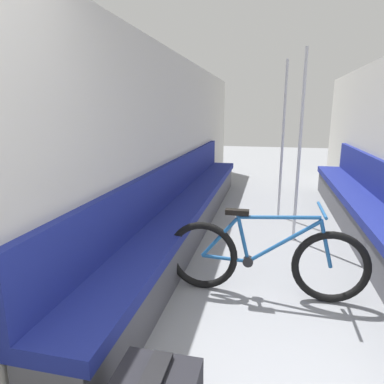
# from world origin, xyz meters

# --- Properties ---
(wall_left) EXTENTS (0.10, 10.11, 2.30)m
(wall_left) POSITION_xyz_m (-1.38, 3.45, 1.15)
(wall_left) COLOR beige
(wall_left) RESTS_ON ground
(bench_seat_row_left) EXTENTS (0.48, 6.04, 0.96)m
(bench_seat_row_left) POSITION_xyz_m (-1.12, 3.53, 0.32)
(bench_seat_row_left) COLOR #4C4C51
(bench_seat_row_left) RESTS_ON ground
(bench_seat_row_right) EXTENTS (0.48, 6.04, 0.96)m
(bench_seat_row_right) POSITION_xyz_m (1.12, 3.53, 0.32)
(bench_seat_row_right) COLOR #4C4C51
(bench_seat_row_right) RESTS_ON ground
(bicycle) EXTENTS (1.71, 0.46, 0.82)m
(bicycle) POSITION_xyz_m (-0.11, 2.14, 0.34)
(bicycle) COLOR black
(bicycle) RESTS_ON ground
(grab_pole_near) EXTENTS (0.08, 0.08, 2.28)m
(grab_pole_near) POSITION_xyz_m (0.06, 4.54, 1.11)
(grab_pole_near) COLOR gray
(grab_pole_near) RESTS_ON ground
(grab_pole_far) EXTENTS (0.08, 0.08, 2.28)m
(grab_pole_far) POSITION_xyz_m (0.23, 3.58, 1.11)
(grab_pole_far) COLOR gray
(grab_pole_far) RESTS_ON ground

